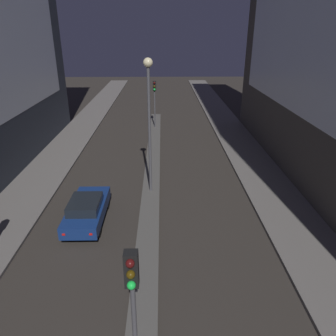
{
  "coord_description": "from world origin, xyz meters",
  "views": [
    {
      "loc": [
        0.71,
        -2.89,
        9.02
      ],
      "look_at": [
        1.03,
        15.12,
        1.36
      ],
      "focal_mm": 35.0,
      "sensor_mm": 36.0,
      "label": 1
    }
  ],
  "objects_px": {
    "traffic_light_near": "(133,295)",
    "street_lamp": "(149,106)",
    "car_left_lane": "(87,210)",
    "traffic_light_mid": "(155,94)"
  },
  "relations": [
    {
      "from": "car_left_lane",
      "to": "street_lamp",
      "type": "bearing_deg",
      "value": 46.07
    },
    {
      "from": "traffic_light_near",
      "to": "car_left_lane",
      "type": "xyz_separation_m",
      "value": [
        -3.09,
        8.48,
        -2.67
      ]
    },
    {
      "from": "traffic_light_near",
      "to": "street_lamp",
      "type": "height_order",
      "value": "street_lamp"
    },
    {
      "from": "street_lamp",
      "to": "car_left_lane",
      "type": "height_order",
      "value": "street_lamp"
    },
    {
      "from": "traffic_light_mid",
      "to": "car_left_lane",
      "type": "xyz_separation_m",
      "value": [
        -3.09,
        -16.89,
        -2.67
      ]
    },
    {
      "from": "street_lamp",
      "to": "car_left_lane",
      "type": "xyz_separation_m",
      "value": [
        -3.09,
        -3.21,
        -4.5
      ]
    },
    {
      "from": "traffic_light_near",
      "to": "street_lamp",
      "type": "bearing_deg",
      "value": 90.0
    },
    {
      "from": "traffic_light_mid",
      "to": "street_lamp",
      "type": "bearing_deg",
      "value": -90.0
    },
    {
      "from": "traffic_light_near",
      "to": "car_left_lane",
      "type": "height_order",
      "value": "traffic_light_near"
    },
    {
      "from": "street_lamp",
      "to": "traffic_light_near",
      "type": "bearing_deg",
      "value": -90.0
    }
  ]
}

